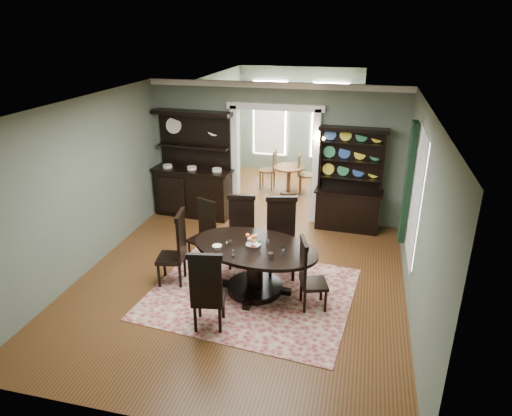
{
  "coord_description": "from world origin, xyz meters",
  "views": [
    {
      "loc": [
        1.87,
        -6.44,
        4.15
      ],
      "look_at": [
        0.16,
        0.6,
        1.18
      ],
      "focal_mm": 32.0,
      "sensor_mm": 36.0,
      "label": 1
    }
  ],
  "objects": [
    {
      "name": "sideboard",
      "position": [
        -1.8,
        2.72,
        0.83
      ],
      "size": [
        1.84,
        0.76,
        2.37
      ],
      "rotation": [
        0.0,
        0.0,
        -0.07
      ],
      "color": "black",
      "rests_on": "floor"
    },
    {
      "name": "doorway_trim",
      "position": [
        0.0,
        3.0,
        1.62
      ],
      "size": [
        2.08,
        0.25,
        2.57
      ],
      "color": "white",
      "rests_on": "floor"
    },
    {
      "name": "parlor_chair_left",
      "position": [
        -0.48,
        4.81,
        0.57
      ],
      "size": [
        0.44,
        0.44,
        1.06
      ],
      "rotation": [
        0.0,
        0.0,
        1.56
      ],
      "color": "brown",
      "rests_on": "parlor_floor"
    },
    {
      "name": "wall_sconce",
      "position": [
        0.95,
        2.85,
        1.89
      ],
      "size": [
        0.27,
        0.21,
        0.21
      ],
      "color": "gold",
      "rests_on": "back_wall_right"
    },
    {
      "name": "chair_near",
      "position": [
        -0.09,
        -1.29,
        0.67
      ],
      "size": [
        0.55,
        0.53,
        1.28
      ],
      "rotation": [
        0.0,
        0.0,
        0.18
      ],
      "color": "black",
      "rests_on": "rug"
    },
    {
      "name": "chair_end_right",
      "position": [
        1.21,
        -0.4,
        0.61
      ],
      "size": [
        0.52,
        0.53,
        1.16
      ],
      "rotation": [
        0.0,
        0.0,
        -1.26
      ],
      "color": "black",
      "rests_on": "rug"
    },
    {
      "name": "chair_far_right",
      "position": [
        0.62,
        0.57,
        0.74
      ],
      "size": [
        0.62,
        0.6,
        1.4
      ],
      "rotation": [
        0.0,
        0.0,
        3.39
      ],
      "color": "black",
      "rests_on": "rug"
    },
    {
      "name": "parlor_chair_right",
      "position": [
        0.42,
        4.7,
        0.55
      ],
      "size": [
        0.44,
        0.43,
        1.03
      ],
      "rotation": [
        0.0,
        0.0,
        -1.51
      ],
      "color": "brown",
      "rests_on": "parlor_floor"
    },
    {
      "name": "chair_end_left",
      "position": [
        -1.01,
        -0.18,
        0.68
      ],
      "size": [
        0.53,
        0.55,
        1.29
      ],
      "rotation": [
        0.0,
        0.0,
        1.74
      ],
      "color": "black",
      "rests_on": "rug"
    },
    {
      "name": "welsh_dresser",
      "position": [
        1.64,
        2.76,
        0.79
      ],
      "size": [
        1.42,
        0.57,
        2.18
      ],
      "rotation": [
        0.0,
        0.0,
        -0.04
      ],
      "color": "black",
      "rests_on": "floor"
    },
    {
      "name": "centerpiece",
      "position": [
        0.29,
        -0.15,
        0.88
      ],
      "size": [
        1.21,
        0.78,
        0.2
      ],
      "color": "silver",
      "rests_on": "dining_table"
    },
    {
      "name": "dining_table",
      "position": [
        0.32,
        -0.13,
        0.57
      ],
      "size": [
        2.32,
        2.29,
        0.82
      ],
      "rotation": [
        0.0,
        0.0,
        -0.21
      ],
      "color": "black",
      "rests_on": "rug"
    },
    {
      "name": "parlor",
      "position": [
        0.0,
        5.53,
        1.52
      ],
      "size": [
        3.51,
        3.5,
        3.01
      ],
      "color": "brown",
      "rests_on": "ground"
    },
    {
      "name": "chair_far_mid",
      "position": [
        -0.15,
        0.74,
        0.68
      ],
      "size": [
        0.55,
        0.53,
        1.3
      ],
      "rotation": [
        0.0,
        0.0,
        3.3
      ],
      "color": "black",
      "rests_on": "rug"
    },
    {
      "name": "chair_far_left",
      "position": [
        -0.86,
        0.75,
        0.61
      ],
      "size": [
        0.55,
        0.54,
        1.16
      ],
      "rotation": [
        0.0,
        0.0,
        2.72
      ],
      "color": "black",
      "rests_on": "rug"
    },
    {
      "name": "rug",
      "position": [
        0.28,
        -0.23,
        0.01
      ],
      "size": [
        3.45,
        3.01,
        0.01
      ],
      "primitive_type": "cube",
      "rotation": [
        0.0,
        0.0,
        -0.1
      ],
      "color": "maroon",
      "rests_on": "floor"
    },
    {
      "name": "right_window",
      "position": [
        2.69,
        0.93,
        1.6
      ],
      "size": [
        0.15,
        1.47,
        2.12
      ],
      "color": "white",
      "rests_on": "wall_right"
    },
    {
      "name": "room",
      "position": [
        0.0,
        0.04,
        1.58
      ],
      "size": [
        5.51,
        6.01,
        3.01
      ],
      "color": "brown",
      "rests_on": "ground"
    },
    {
      "name": "parlor_table",
      "position": [
        0.06,
        4.54,
        0.48
      ],
      "size": [
        0.79,
        0.79,
        0.73
      ],
      "color": "brown",
      "rests_on": "parlor_floor"
    }
  ]
}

